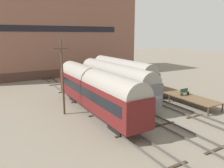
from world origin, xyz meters
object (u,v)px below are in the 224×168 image
object	(u,v)px
train_car_grey	(114,79)
train_car_green	(122,72)
bench	(185,92)
utility_pole	(63,76)
train_car_maroon	(95,88)
person_worker	(136,115)

from	to	relation	value
train_car_grey	train_car_green	xyz separation A→B (m)	(4.68, 5.50, -0.09)
train_car_grey	bench	xyz separation A→B (m)	(7.49, -6.19, -1.36)
train_car_grey	utility_pole	xyz separation A→B (m)	(-8.11, -2.14, 1.55)
train_car_maroon	utility_pole	size ratio (longest dim) A/B	2.05
train_car_grey	person_worker	bearing A→B (deg)	-106.08
train_car_maroon	person_worker	world-z (taller)	train_car_maroon
person_worker	utility_pole	distance (m)	9.41
train_car_green	person_worker	xyz separation A→B (m)	(-7.25, -14.42, -1.80)
train_car_grey	train_car_maroon	size ratio (longest dim) A/B	0.94
train_car_grey	person_worker	size ratio (longest dim) A/B	9.22
train_car_grey	bench	distance (m)	9.81
bench	person_worker	bearing A→B (deg)	-164.82
train_car_green	utility_pole	size ratio (longest dim) A/B	1.88
train_car_grey	utility_pole	size ratio (longest dim) A/B	1.92
utility_pole	train_car_grey	bearing A→B (deg)	14.79
train_car_maroon	train_car_green	xyz separation A→B (m)	(9.36, 9.03, -0.17)
train_car_maroon	bench	xyz separation A→B (m)	(12.17, -2.66, -1.43)
bench	utility_pole	bearing A→B (deg)	165.44
bench	utility_pole	distance (m)	16.38
train_car_green	bench	size ratio (longest dim) A/B	11.76
train_car_maroon	utility_pole	bearing A→B (deg)	157.98
person_worker	train_car_maroon	bearing A→B (deg)	111.33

